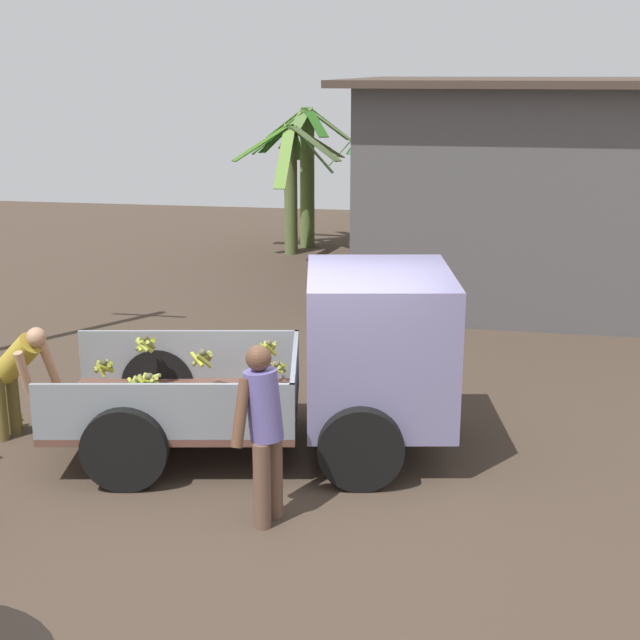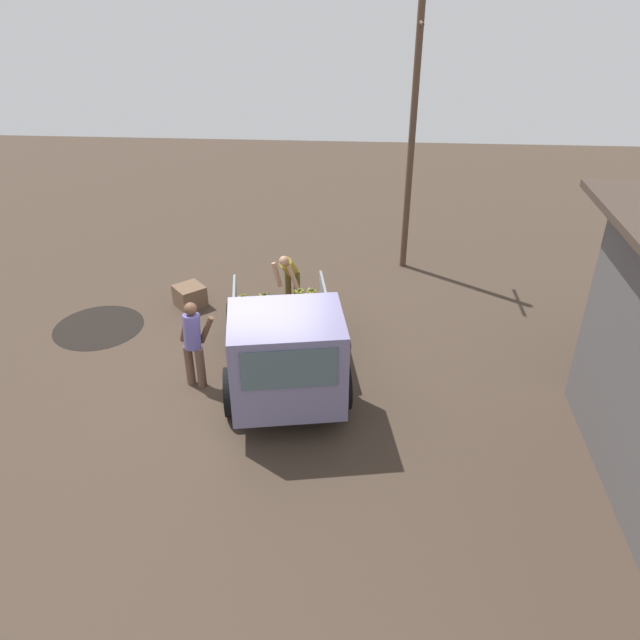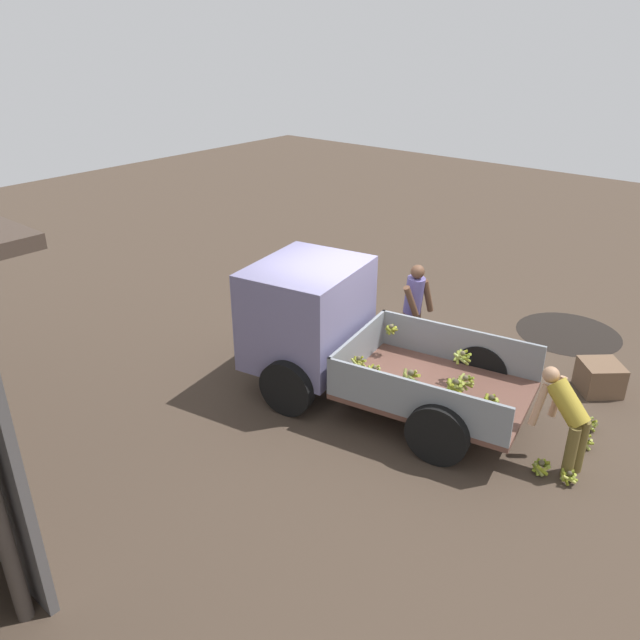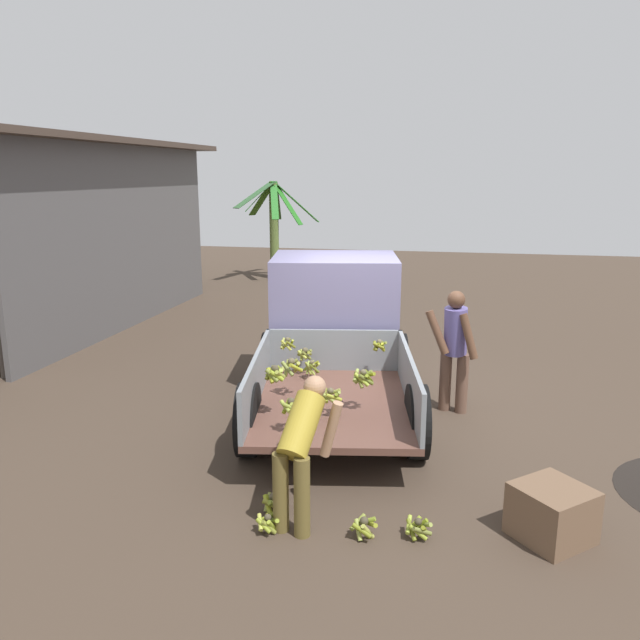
{
  "view_description": "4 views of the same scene",
  "coord_description": "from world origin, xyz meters",
  "px_view_note": "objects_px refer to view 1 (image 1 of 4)",
  "views": [
    {
      "loc": [
        1.52,
        -8.4,
        4.06
      ],
      "look_at": [
        0.02,
        0.27,
        1.58
      ],
      "focal_mm": 50.0,
      "sensor_mm": 36.0,
      "label": 1
    },
    {
      "loc": [
        9.07,
        1.85,
        6.99
      ],
      "look_at": [
        -0.57,
        1.19,
        1.29
      ],
      "focal_mm": 35.0,
      "sensor_mm": 36.0,
      "label": 2
    },
    {
      "loc": [
        -5.23,
        7.45,
        5.3
      ],
      "look_at": [
        -0.21,
        1.37,
        1.57
      ],
      "focal_mm": 35.0,
      "sensor_mm": 36.0,
      "label": 3
    },
    {
      "loc": [
        -8.59,
        -0.96,
        3.23
      ],
      "look_at": [
        -0.7,
        0.68,
        1.32
      ],
      "focal_mm": 35.0,
      "sensor_mm": 36.0,
      "label": 4
    }
  ],
  "objects_px": {
    "cargo_truck": "(343,357)",
    "banana_bunch_on_ground_1": "(15,421)",
    "person_foreground_visitor": "(263,426)",
    "banana_bunch_on_ground_0": "(44,420)",
    "person_worker_loading": "(18,373)"
  },
  "relations": [
    {
      "from": "cargo_truck",
      "to": "banana_bunch_on_ground_0",
      "type": "bearing_deg",
      "value": 171.07
    },
    {
      "from": "person_worker_loading",
      "to": "banana_bunch_on_ground_1",
      "type": "xyz_separation_m",
      "value": [
        -0.24,
        0.26,
        -0.69
      ]
    },
    {
      "from": "cargo_truck",
      "to": "banana_bunch_on_ground_1",
      "type": "relative_size",
      "value": 18.97
    },
    {
      "from": "person_foreground_visitor",
      "to": "banana_bunch_on_ground_0",
      "type": "distance_m",
      "value": 3.58
    },
    {
      "from": "cargo_truck",
      "to": "banana_bunch_on_ground_0",
      "type": "height_order",
      "value": "cargo_truck"
    },
    {
      "from": "cargo_truck",
      "to": "banana_bunch_on_ground_1",
      "type": "height_order",
      "value": "cargo_truck"
    },
    {
      "from": "person_foreground_visitor",
      "to": "banana_bunch_on_ground_1",
      "type": "relative_size",
      "value": 7.19
    },
    {
      "from": "banana_bunch_on_ground_1",
      "to": "cargo_truck",
      "type": "bearing_deg",
      "value": 1.43
    },
    {
      "from": "banana_bunch_on_ground_1",
      "to": "banana_bunch_on_ground_0",
      "type": "bearing_deg",
      "value": 6.46
    },
    {
      "from": "person_worker_loading",
      "to": "person_foreground_visitor",
      "type": "bearing_deg",
      "value": -11.15
    },
    {
      "from": "banana_bunch_on_ground_0",
      "to": "banana_bunch_on_ground_1",
      "type": "distance_m",
      "value": 0.35
    },
    {
      "from": "person_foreground_visitor",
      "to": "banana_bunch_on_ground_0",
      "type": "bearing_deg",
      "value": -13.33
    },
    {
      "from": "person_foreground_visitor",
      "to": "banana_bunch_on_ground_0",
      "type": "relative_size",
      "value": 6.48
    },
    {
      "from": "person_foreground_visitor",
      "to": "banana_bunch_on_ground_1",
      "type": "xyz_separation_m",
      "value": [
        -3.39,
        1.65,
        -0.85
      ]
    },
    {
      "from": "person_worker_loading",
      "to": "banana_bunch_on_ground_0",
      "type": "distance_m",
      "value": 0.75
    }
  ]
}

